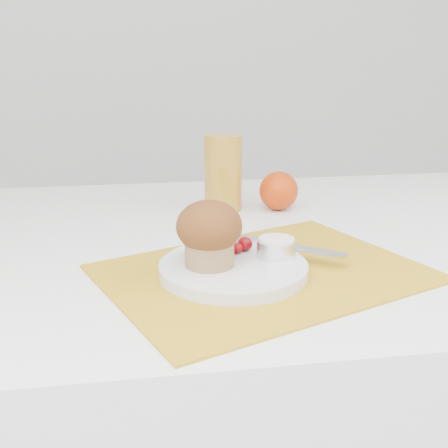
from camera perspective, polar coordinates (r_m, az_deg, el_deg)
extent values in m
cube|color=white|center=(1.11, 3.57, -19.69)|extent=(1.20, 0.80, 0.75)
cube|color=#BD8E1A|center=(0.77, 4.06, -4.97)|extent=(0.50, 0.44, 0.00)
cylinder|color=silver|center=(0.76, 0.95, -4.56)|extent=(0.21, 0.21, 0.02)
cylinder|color=silver|center=(0.78, 5.32, -2.46)|extent=(0.06, 0.06, 0.02)
cylinder|color=white|center=(0.77, 5.35, -1.66)|extent=(0.05, 0.05, 0.01)
ellipsoid|color=#5C0205|center=(0.79, 1.29, -2.47)|extent=(0.02, 0.02, 0.02)
ellipsoid|color=#4F0204|center=(0.80, 2.12, -2.02)|extent=(0.02, 0.02, 0.02)
cube|color=silver|center=(0.82, 5.84, -2.12)|extent=(0.16, 0.14, 0.00)
sphere|color=#C43706|center=(1.07, 5.58, 3.37)|extent=(0.07, 0.07, 0.07)
cylinder|color=#BA8122|center=(1.06, -0.09, 5.21)|extent=(0.09, 0.09, 0.14)
cylinder|color=#9D7A4C|center=(0.74, -1.49, -2.92)|extent=(0.07, 0.07, 0.03)
ellipsoid|color=#3C1C0A|center=(0.73, -1.52, -0.23)|extent=(0.09, 0.09, 0.07)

